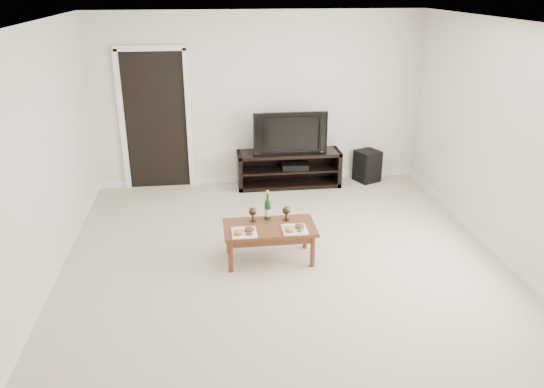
{
  "coord_description": "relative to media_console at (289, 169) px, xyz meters",
  "views": [
    {
      "loc": [
        -0.8,
        -5.14,
        2.98
      ],
      "look_at": [
        -0.09,
        0.45,
        0.7
      ],
      "focal_mm": 35.0,
      "sensor_mm": 36.0,
      "label": 1
    }
  ],
  "objects": [
    {
      "name": "plate_left",
      "position": [
        -0.88,
        -2.46,
        0.18
      ],
      "size": [
        0.27,
        0.27,
        0.07
      ],
      "primitive_type": "cube",
      "color": "white",
      "rests_on": "coffee_table"
    },
    {
      "name": "wine_bottle",
      "position": [
        -0.58,
        -2.11,
        0.32
      ],
      "size": [
        0.07,
        0.07,
        0.35
      ],
      "primitive_type": "cylinder",
      "color": "#0E3512",
      "rests_on": "coffee_table"
    },
    {
      "name": "doorway",
      "position": [
        -1.98,
        0.24,
        0.75
      ],
      "size": [
        0.9,
        0.02,
        2.05
      ],
      "primitive_type": "cube",
      "color": "black",
      "rests_on": "ground"
    },
    {
      "name": "goblet_left",
      "position": [
        -0.76,
        -2.15,
        0.23
      ],
      "size": [
        0.09,
        0.09,
        0.17
      ],
      "primitive_type": null,
      "color": "#33261C",
      "rests_on": "coffee_table"
    },
    {
      "name": "coffee_table",
      "position": [
        -0.58,
        -2.31,
        -0.07
      ],
      "size": [
        1.03,
        0.56,
        0.42
      ],
      "primitive_type": "cube",
      "rotation": [
        0.0,
        0.0,
        0.0
      ],
      "color": "brown",
      "rests_on": "ground"
    },
    {
      "name": "back_wall",
      "position": [
        -0.43,
        0.27,
        1.02
      ],
      "size": [
        5.0,
        0.04,
        2.6
      ],
      "primitive_type": "cube",
      "color": "beige",
      "rests_on": "ground"
    },
    {
      "name": "subwoofer",
      "position": [
        1.27,
        0.06,
        -0.03
      ],
      "size": [
        0.44,
        0.44,
        0.5
      ],
      "primitive_type": "cube",
      "rotation": [
        0.0,
        0.0,
        0.41
      ],
      "color": "black",
      "rests_on": "ground"
    },
    {
      "name": "floor",
      "position": [
        -0.43,
        -2.5,
        -0.28
      ],
      "size": [
        5.5,
        5.5,
        0.0
      ],
      "primitive_type": "plane",
      "color": "beige",
      "rests_on": "ground"
    },
    {
      "name": "goblet_right",
      "position": [
        -0.37,
        -2.17,
        0.23
      ],
      "size": [
        0.09,
        0.09,
        0.17
      ],
      "primitive_type": null,
      "color": "#33261C",
      "rests_on": "coffee_table"
    },
    {
      "name": "media_console",
      "position": [
        0.0,
        0.0,
        0.0
      ],
      "size": [
        1.58,
        0.45,
        0.55
      ],
      "primitive_type": "cube",
      "color": "black",
      "rests_on": "ground"
    },
    {
      "name": "plate_right",
      "position": [
        -0.32,
        -2.45,
        0.18
      ],
      "size": [
        0.27,
        0.27,
        0.07
      ],
      "primitive_type": "cube",
      "color": "white",
      "rests_on": "coffee_table"
    },
    {
      "name": "av_receiver",
      "position": [
        0.1,
        -0.01,
        0.05
      ],
      "size": [
        0.43,
        0.34,
        0.08
      ],
      "primitive_type": "cube",
      "rotation": [
        0.0,
        0.0,
        -0.1
      ],
      "color": "black",
      "rests_on": "media_console"
    },
    {
      "name": "ceiling",
      "position": [
        -0.43,
        -2.5,
        2.35
      ],
      "size": [
        5.0,
        5.5,
        0.04
      ],
      "primitive_type": "cube",
      "color": "white",
      "rests_on": "back_wall"
    },
    {
      "name": "television",
      "position": [
        0.0,
        0.0,
        0.59
      ],
      "size": [
        1.11,
        0.15,
        0.64
      ],
      "primitive_type": "imported",
      "rotation": [
        0.0,
        0.0,
        0.0
      ],
      "color": "black",
      "rests_on": "media_console"
    }
  ]
}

